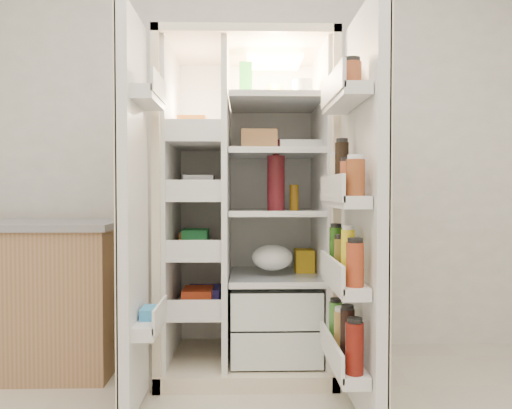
{
  "coord_description": "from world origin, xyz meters",
  "views": [
    {
      "loc": [
        0.03,
        -1.09,
        0.99
      ],
      "look_at": [
        0.08,
        1.25,
        0.93
      ],
      "focal_mm": 34.0,
      "sensor_mm": 36.0,
      "label": 1
    }
  ],
  "objects": [
    {
      "name": "kitchen_counter",
      "position": [
        -1.23,
        1.63,
        0.41
      ],
      "size": [
        1.14,
        0.61,
        0.83
      ],
      "color": "#A67653",
      "rests_on": "floor"
    },
    {
      "name": "freezer_door",
      "position": [
        -0.46,
        1.05,
        0.89
      ],
      "size": [
        0.15,
        0.4,
        1.72
      ],
      "color": "silver",
      "rests_on": "floor"
    },
    {
      "name": "fridge_door",
      "position": [
        0.52,
        0.96,
        0.87
      ],
      "size": [
        0.17,
        0.58,
        1.72
      ],
      "color": "silver",
      "rests_on": "floor"
    },
    {
      "name": "wall_back",
      "position": [
        0.0,
        2.0,
        1.35
      ],
      "size": [
        4.0,
        0.02,
        2.7
      ],
      "primitive_type": "cube",
      "color": "silver",
      "rests_on": "floor"
    },
    {
      "name": "refrigerator",
      "position": [
        0.06,
        1.65,
        0.75
      ],
      "size": [
        0.92,
        0.7,
        1.8
      ],
      "color": "beige",
      "rests_on": "floor"
    }
  ]
}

